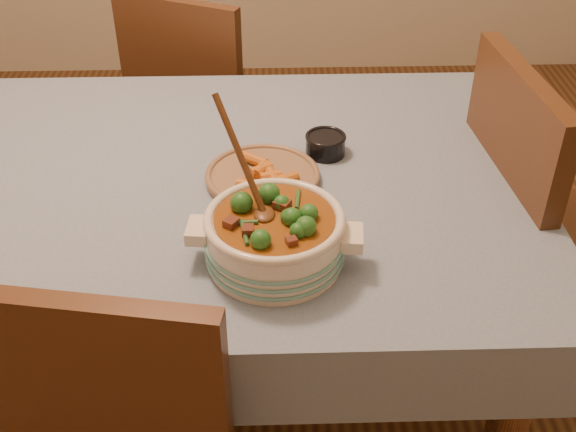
# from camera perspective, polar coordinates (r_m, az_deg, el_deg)

# --- Properties ---
(floor) EXTENTS (4.50, 4.50, 0.00)m
(floor) POSITION_cam_1_polar(r_m,az_deg,el_deg) (2.16, -7.56, -14.12)
(floor) COLOR #3F2312
(floor) RESTS_ON ground
(dining_table) EXTENTS (1.68, 1.08, 0.76)m
(dining_table) POSITION_cam_1_polar(r_m,az_deg,el_deg) (1.71, -9.29, 0.34)
(dining_table) COLOR brown
(dining_table) RESTS_ON floor
(stew_casserole) EXTENTS (0.34, 0.28, 0.31)m
(stew_casserole) POSITION_cam_1_polar(r_m,az_deg,el_deg) (1.36, -1.09, -1.40)
(stew_casserole) COLOR beige
(stew_casserole) RESTS_ON dining_table
(condiment_bowl) EXTENTS (0.10, 0.10, 0.05)m
(condiment_bowl) POSITION_cam_1_polar(r_m,az_deg,el_deg) (1.71, 2.98, 5.76)
(condiment_bowl) COLOR black
(condiment_bowl) RESTS_ON dining_table
(fried_plate) EXTENTS (0.31, 0.31, 0.04)m
(fried_plate) POSITION_cam_1_polar(r_m,az_deg,el_deg) (1.62, -2.03, 3.29)
(fried_plate) COLOR #816147
(fried_plate) RESTS_ON dining_table
(chair_far) EXTENTS (0.56, 0.56, 0.91)m
(chair_far) POSITION_cam_1_polar(r_m,az_deg,el_deg) (2.50, -6.92, 8.88)
(chair_far) COLOR #59321B
(chair_far) RESTS_ON floor
(chair_right) EXTENTS (0.51, 0.51, 1.00)m
(chair_right) POSITION_cam_1_polar(r_m,az_deg,el_deg) (1.89, 19.32, -1.17)
(chair_right) COLOR #59321B
(chair_right) RESTS_ON floor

